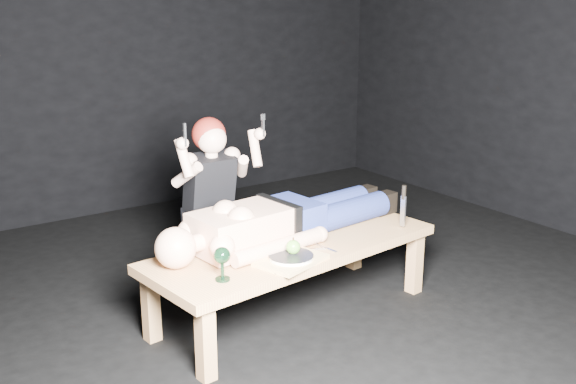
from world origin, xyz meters
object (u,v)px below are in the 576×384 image
(kneeling_woman, at_px, (205,201))
(carving_knife, at_px, (403,207))
(lying_man, at_px, (287,213))
(goblet, at_px, (222,264))
(serving_tray, at_px, (291,260))
(table, at_px, (293,279))

(kneeling_woman, relative_size, carving_knife, 4.28)
(lying_man, bearing_deg, goblet, -156.97)
(serving_tray, distance_m, carving_knife, 0.90)
(lying_man, distance_m, goblet, 0.74)
(serving_tray, bearing_deg, carving_knife, 4.55)
(table, distance_m, serving_tray, 0.37)
(carving_knife, bearing_deg, goblet, 177.10)
(table, bearing_deg, lying_man, 64.26)
(lying_man, distance_m, kneeling_woman, 0.59)
(kneeling_woman, xyz_separation_m, carving_knife, (0.94, -0.81, 0.00))
(kneeling_woman, relative_size, goblet, 6.54)
(table, height_order, serving_tray, serving_tray)
(carving_knife, bearing_deg, kneeling_woman, 133.47)
(lying_man, relative_size, carving_knife, 7.00)
(table, relative_size, lying_man, 0.93)
(kneeling_woman, xyz_separation_m, serving_tray, (0.05, -0.88, -0.12))
(table, bearing_deg, goblet, -164.91)
(kneeling_woman, distance_m, carving_knife, 1.24)
(table, bearing_deg, carving_knife, -18.46)
(table, distance_m, carving_knife, 0.82)
(table, height_order, lying_man, lying_man)
(lying_man, height_order, serving_tray, lying_man)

